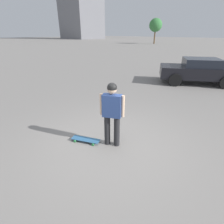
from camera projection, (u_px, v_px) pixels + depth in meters
ground_plane at (112, 144)px, 4.59m from camera, size 220.00×220.00×0.00m
person at (112, 111)px, 4.19m from camera, size 0.54×0.39×1.65m
skateboard at (86, 139)px, 4.68m from camera, size 0.79×0.53×0.08m
car_parked_near at (198, 70)px, 9.76m from camera, size 4.37×3.59×1.39m
building_block_distant at (80, 1)px, 73.90m from camera, size 15.43×13.62×29.31m
tree_distant at (156, 25)px, 43.12m from camera, size 3.14×3.14×5.89m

